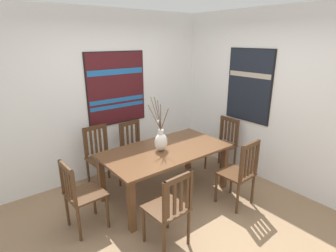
{
  "coord_description": "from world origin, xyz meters",
  "views": [
    {
      "loc": [
        -1.94,
        -2.21,
        2.24
      ],
      "look_at": [
        0.28,
        0.63,
        1.06
      ],
      "focal_mm": 28.63,
      "sensor_mm": 36.0,
      "label": 1
    }
  ],
  "objects_px": {
    "painting_on_back_wall": "(117,88)",
    "painting_on_side_wall": "(249,86)",
    "centerpiece_vase": "(161,141)",
    "chair_5": "(169,208)",
    "chair_1": "(135,147)",
    "chair_3": "(80,194)",
    "chair_2": "(101,155)",
    "chair_0": "(240,172)",
    "chair_4": "(223,143)",
    "dining_table": "(166,155)"
  },
  "relations": [
    {
      "from": "painting_on_back_wall",
      "to": "painting_on_side_wall",
      "type": "distance_m",
      "value": 2.19
    },
    {
      "from": "painting_on_back_wall",
      "to": "painting_on_side_wall",
      "type": "bearing_deg",
      "value": -39.59
    },
    {
      "from": "dining_table",
      "to": "chair_3",
      "type": "relative_size",
      "value": 2.01
    },
    {
      "from": "centerpiece_vase",
      "to": "chair_5",
      "type": "height_order",
      "value": "centerpiece_vase"
    },
    {
      "from": "chair_2",
      "to": "chair_5",
      "type": "relative_size",
      "value": 1.03
    },
    {
      "from": "chair_3",
      "to": "chair_5",
      "type": "xyz_separation_m",
      "value": [
        0.65,
        -0.88,
        0.0
      ]
    },
    {
      "from": "chair_1",
      "to": "chair_3",
      "type": "bearing_deg",
      "value": -146.03
    },
    {
      "from": "chair_1",
      "to": "chair_3",
      "type": "height_order",
      "value": "chair_3"
    },
    {
      "from": "chair_1",
      "to": "chair_3",
      "type": "relative_size",
      "value": 1.0
    },
    {
      "from": "dining_table",
      "to": "chair_3",
      "type": "distance_m",
      "value": 1.29
    },
    {
      "from": "chair_3",
      "to": "dining_table",
      "type": "bearing_deg",
      "value": 0.29
    },
    {
      "from": "chair_3",
      "to": "chair_4",
      "type": "bearing_deg",
      "value": 0.62
    },
    {
      "from": "chair_0",
      "to": "chair_4",
      "type": "bearing_deg",
      "value": 52.2
    },
    {
      "from": "chair_4",
      "to": "dining_table",
      "type": "bearing_deg",
      "value": -179.06
    },
    {
      "from": "chair_1",
      "to": "painting_on_side_wall",
      "type": "bearing_deg",
      "value": -33.97
    },
    {
      "from": "dining_table",
      "to": "chair_0",
      "type": "height_order",
      "value": "chair_0"
    },
    {
      "from": "chair_4",
      "to": "painting_on_back_wall",
      "type": "bearing_deg",
      "value": 140.83
    },
    {
      "from": "chair_1",
      "to": "painting_on_back_wall",
      "type": "distance_m",
      "value": 1.03
    },
    {
      "from": "chair_2",
      "to": "painting_on_back_wall",
      "type": "distance_m",
      "value": 1.13
    },
    {
      "from": "centerpiece_vase",
      "to": "chair_2",
      "type": "xyz_separation_m",
      "value": [
        -0.56,
        0.83,
        -0.37
      ]
    },
    {
      "from": "centerpiece_vase",
      "to": "chair_0",
      "type": "distance_m",
      "value": 1.17
    },
    {
      "from": "centerpiece_vase",
      "to": "chair_2",
      "type": "height_order",
      "value": "centerpiece_vase"
    },
    {
      "from": "chair_2",
      "to": "chair_4",
      "type": "height_order",
      "value": "chair_2"
    },
    {
      "from": "painting_on_side_wall",
      "to": "chair_5",
      "type": "bearing_deg",
      "value": -163.01
    },
    {
      "from": "chair_3",
      "to": "chair_5",
      "type": "bearing_deg",
      "value": -53.26
    },
    {
      "from": "centerpiece_vase",
      "to": "chair_3",
      "type": "bearing_deg",
      "value": -179.43
    },
    {
      "from": "centerpiece_vase",
      "to": "chair_1",
      "type": "height_order",
      "value": "centerpiece_vase"
    },
    {
      "from": "dining_table",
      "to": "painting_on_back_wall",
      "type": "height_order",
      "value": "painting_on_back_wall"
    },
    {
      "from": "chair_1",
      "to": "painting_on_back_wall",
      "type": "relative_size",
      "value": 0.75
    },
    {
      "from": "chair_0",
      "to": "dining_table",
      "type": "bearing_deg",
      "value": 125.96
    },
    {
      "from": "dining_table",
      "to": "chair_1",
      "type": "bearing_deg",
      "value": 90.84
    },
    {
      "from": "chair_3",
      "to": "painting_on_back_wall",
      "type": "bearing_deg",
      "value": 45.56
    },
    {
      "from": "chair_0",
      "to": "chair_3",
      "type": "bearing_deg",
      "value": 155.94
    },
    {
      "from": "dining_table",
      "to": "chair_5",
      "type": "relative_size",
      "value": 1.95
    },
    {
      "from": "painting_on_back_wall",
      "to": "centerpiece_vase",
      "type": "bearing_deg",
      "value": -88.0
    },
    {
      "from": "chair_4",
      "to": "painting_on_side_wall",
      "type": "bearing_deg",
      "value": -41.8
    },
    {
      "from": "chair_4",
      "to": "chair_1",
      "type": "bearing_deg",
      "value": 147.8
    },
    {
      "from": "centerpiece_vase",
      "to": "chair_2",
      "type": "distance_m",
      "value": 1.07
    },
    {
      "from": "chair_5",
      "to": "chair_4",
      "type": "bearing_deg",
      "value": 25.13
    },
    {
      "from": "centerpiece_vase",
      "to": "painting_on_back_wall",
      "type": "xyz_separation_m",
      "value": [
        -0.04,
        1.17,
        0.58
      ]
    },
    {
      "from": "centerpiece_vase",
      "to": "chair_5",
      "type": "xyz_separation_m",
      "value": [
        -0.55,
        -0.89,
        -0.38
      ]
    },
    {
      "from": "chair_1",
      "to": "chair_5",
      "type": "bearing_deg",
      "value": -109.54
    },
    {
      "from": "dining_table",
      "to": "chair_2",
      "type": "height_order",
      "value": "chair_2"
    },
    {
      "from": "centerpiece_vase",
      "to": "chair_0",
      "type": "height_order",
      "value": "centerpiece_vase"
    },
    {
      "from": "chair_0",
      "to": "chair_1",
      "type": "relative_size",
      "value": 1.08
    },
    {
      "from": "painting_on_back_wall",
      "to": "painting_on_side_wall",
      "type": "relative_size",
      "value": 1.01
    },
    {
      "from": "centerpiece_vase",
      "to": "painting_on_back_wall",
      "type": "height_order",
      "value": "painting_on_back_wall"
    },
    {
      "from": "chair_3",
      "to": "painting_on_back_wall",
      "type": "distance_m",
      "value": 1.92
    },
    {
      "from": "chair_3",
      "to": "chair_5",
      "type": "distance_m",
      "value": 1.09
    },
    {
      "from": "chair_3",
      "to": "chair_0",
      "type": "bearing_deg",
      "value": -24.06
    }
  ]
}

